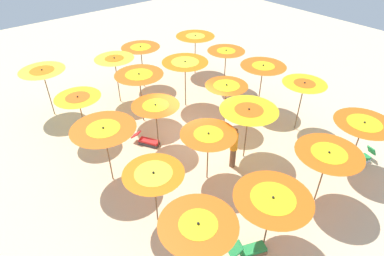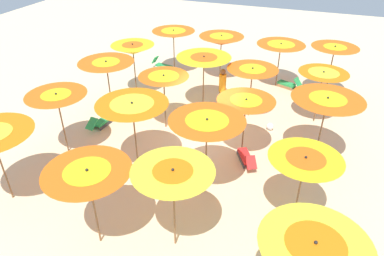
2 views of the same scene
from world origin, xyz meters
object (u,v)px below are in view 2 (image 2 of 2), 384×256
at_px(beach_umbrella_3, 323,77).
at_px(beach_umbrella_8, 252,73).
at_px(beach_umbrella_9, 281,47).
at_px(lounger_0, 246,158).
at_px(beach_umbrella_2, 327,103).
at_px(beach_umbrella_6, 207,126).
at_px(beach_umbrella_17, 107,67).
at_px(beach_umbrella_10, 88,177).
at_px(beachgoer_0, 222,88).
at_px(beach_umbrella_13, 204,61).
at_px(lounger_3, 101,122).
at_px(beach_ball, 270,126).
at_px(beach_umbrella_12, 164,80).
at_px(beach_umbrella_7, 246,104).
at_px(beach_umbrella_16, 57,99).
at_px(beach_umbrella_19, 174,34).
at_px(beach_umbrella_0, 313,251).
at_px(beach_umbrella_14, 221,40).
at_px(beach_umbrella_1, 305,163).
at_px(beach_umbrella_11, 132,109).
at_px(beach_umbrella_18, 133,49).
at_px(beach_umbrella_5, 173,176).
at_px(lounger_1, 163,65).
at_px(beach_umbrella_4, 334,50).
at_px(lounger_2, 289,84).

distance_m(beach_umbrella_3, beach_umbrella_8, 2.68).
distance_m(beach_umbrella_9, lounger_0, 6.85).
bearing_deg(beach_umbrella_2, beach_umbrella_6, 40.72).
relative_size(beach_umbrella_8, beach_umbrella_17, 0.87).
bearing_deg(beach_umbrella_10, beachgoer_0, -96.89).
relative_size(beach_umbrella_13, lounger_3, 1.79).
distance_m(beach_umbrella_2, beach_umbrella_9, 6.08).
bearing_deg(beachgoer_0, beach_umbrella_3, 70.30).
bearing_deg(beach_umbrella_2, lounger_0, 23.87).
distance_m(beach_umbrella_2, beach_ball, 3.12).
xyz_separation_m(beach_umbrella_12, beach_umbrella_17, (2.42, 0.01, 0.16)).
relative_size(beach_umbrella_7, beach_umbrella_12, 0.97).
height_order(beach_umbrella_16, beach_umbrella_19, beach_umbrella_16).
distance_m(beach_umbrella_13, beach_ball, 3.79).
bearing_deg(beach_umbrella_16, beach_umbrella_2, -163.33).
relative_size(beach_umbrella_0, beach_umbrella_14, 1.09).
height_order(beach_umbrella_1, beach_umbrella_11, beach_umbrella_11).
relative_size(beach_umbrella_3, beach_umbrella_18, 0.90).
distance_m(beach_umbrella_5, beach_umbrella_12, 5.89).
xyz_separation_m(beach_umbrella_1, beach_umbrella_17, (7.84, -3.30, 0.23)).
relative_size(beach_umbrella_1, lounger_1, 1.76).
height_order(beach_umbrella_7, beach_umbrella_19, beach_umbrella_19).
relative_size(beachgoer_0, beach_ball, 6.49).
height_order(beach_umbrella_4, beach_umbrella_9, beach_umbrella_4).
xyz_separation_m(beach_umbrella_7, lounger_0, (-0.27, 0.49, -1.78)).
xyz_separation_m(beach_umbrella_9, beach_umbrella_16, (6.19, 8.17, 0.14)).
bearing_deg(beach_umbrella_2, beach_ball, -38.49).
relative_size(beach_umbrella_3, beach_umbrella_14, 0.99).
bearing_deg(beach_umbrella_0, beach_ball, -76.16).
bearing_deg(beach_umbrella_6, beach_umbrella_7, -106.17).
height_order(beach_umbrella_8, beach_umbrella_13, beach_umbrella_13).
height_order(beach_umbrella_9, beachgoer_0, beach_umbrella_9).
height_order(beach_umbrella_5, beach_umbrella_18, beach_umbrella_5).
bearing_deg(beach_ball, lounger_0, 80.38).
bearing_deg(lounger_1, beach_umbrella_4, 8.87).
height_order(beach_umbrella_2, lounger_3, beach_umbrella_2).
distance_m(beach_umbrella_16, beach_umbrella_18, 4.98).
height_order(beach_umbrella_4, lounger_2, beach_umbrella_4).
bearing_deg(beach_umbrella_12, beach_umbrella_16, 45.83).
xyz_separation_m(beach_umbrella_11, beach_umbrella_12, (0.16, -2.71, -0.20)).
xyz_separation_m(beach_umbrella_10, beach_umbrella_16, (3.36, -3.15, -0.09)).
distance_m(beach_umbrella_2, beach_umbrella_16, 8.81).
bearing_deg(beach_umbrella_1, beach_umbrella_17, -22.80).
relative_size(beach_umbrella_0, lounger_1, 1.97).
bearing_deg(beach_umbrella_2, beach_umbrella_18, -16.55).
relative_size(beach_umbrella_3, beach_ball, 7.72).
bearing_deg(lounger_1, beach_umbrella_14, 11.39).
distance_m(beach_umbrella_3, beach_umbrella_13, 4.71).
relative_size(beach_umbrella_6, beach_umbrella_12, 1.11).
xyz_separation_m(beach_umbrella_8, beach_umbrella_9, (-0.62, -3.37, 0.02)).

